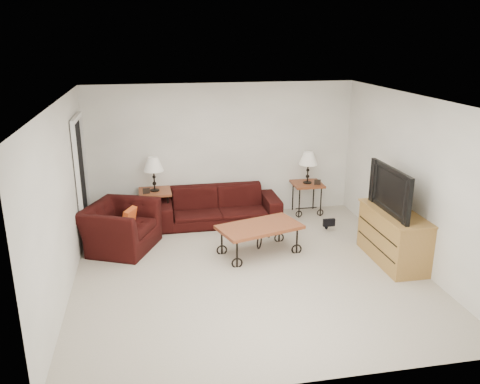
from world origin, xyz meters
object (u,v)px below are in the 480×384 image
side_table_left (156,207)px  sofa (219,206)px  television (397,190)px  armchair (120,227)px  tv_stand (394,236)px  lamp_right (308,168)px  lamp_left (154,174)px  backpack (327,218)px  coffee_table (259,240)px  side_table_right (307,198)px

side_table_left → sofa: bearing=-9.0°
sofa → television: (2.36, -2.09, 0.82)m
armchair → tv_stand: 4.29m
sofa → lamp_right: lamp_right is taller
lamp_left → backpack: bearing=-16.4°
armchair → television: television is taller
sofa → coffee_table: 1.53m
sofa → television: television is taller
sofa → lamp_left: bearing=171.0°
side_table_left → lamp_left: (0.00, 0.00, 0.63)m
side_table_right → backpack: side_table_right is taller
tv_stand → television: bearing=180.0°
side_table_left → lamp_left: lamp_left is taller
lamp_right → armchair: 3.66m
side_table_right → lamp_right: (0.00, 0.00, 0.61)m
side_table_left → tv_stand: 4.19m
side_table_right → television: bearing=-74.9°
coffee_table → television: television is taller
tv_stand → backpack: (-0.54, 1.40, -0.19)m
lamp_left → armchair: lamp_left is taller
sofa → side_table_left: bearing=171.0°
side_table_left → side_table_right: 2.89m
lamp_right → side_table_right: bearing=0.0°
side_table_right → lamp_right: size_ratio=1.00×
side_table_left → lamp_left: 0.63m
armchair → lamp_left: bearing=-5.3°
coffee_table → television: bearing=-18.1°
lamp_left → lamp_right: lamp_left is taller
tv_stand → side_table_left: bearing=147.1°
coffee_table → backpack: (1.41, 0.77, -0.03)m
sofa → side_table_right: sofa is taller
armchair → television: (4.08, -1.25, 0.78)m
side_table_left → backpack: side_table_left is taller
sofa → armchair: (-1.72, -0.85, 0.04)m
backpack → coffee_table: bearing=-142.4°
television → side_table_left: bearing=-123.0°
lamp_left → coffee_table: size_ratio=0.49×
sofa → television: 3.26m
lamp_right → coffee_table: 2.21m
coffee_table → tv_stand: 2.05m
side_table_left → backpack: size_ratio=1.49×
side_table_right → lamp_left: lamp_left is taller
lamp_right → television: 2.37m
lamp_left → tv_stand: 4.22m
side_table_right → backpack: (0.09, -0.87, -0.10)m
sofa → lamp_right: 1.85m
lamp_left → tv_stand: lamp_left is taller
side_table_left → side_table_right: (2.89, 0.00, -0.01)m
sofa → side_table_right: bearing=5.9°
sofa → tv_stand: 3.17m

